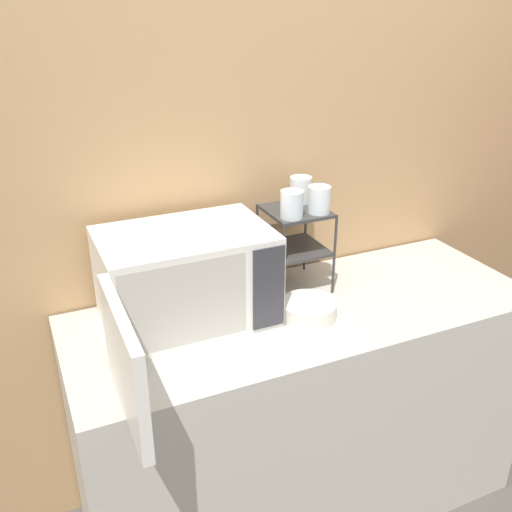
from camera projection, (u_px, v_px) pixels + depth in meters
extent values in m
cube|color=tan|center=(265.00, 181.00, 2.18)|extent=(8.00, 0.06, 2.60)
cube|color=#B7B2A8|center=(302.00, 411.00, 2.23)|extent=(1.70, 0.64, 0.93)
cube|color=silver|center=(186.00, 277.00, 1.90)|extent=(0.56, 0.37, 0.33)
cube|color=#B7B2A8|center=(185.00, 305.00, 1.73)|extent=(0.40, 0.01, 0.28)
cube|color=#333338|center=(269.00, 288.00, 1.83)|extent=(0.11, 0.01, 0.29)
cube|color=silver|center=(124.00, 363.00, 1.46)|extent=(0.04, 0.43, 0.31)
cylinder|color=#333333|center=(283.00, 265.00, 2.00)|extent=(0.01, 0.01, 0.31)
cylinder|color=#333333|center=(334.00, 255.00, 2.08)|extent=(0.01, 0.01, 0.31)
cylinder|color=#333333|center=(257.00, 243.00, 2.19)|extent=(0.01, 0.01, 0.31)
cylinder|color=#333333|center=(305.00, 234.00, 2.27)|extent=(0.01, 0.01, 0.31)
cube|color=#333333|center=(295.00, 249.00, 2.13)|extent=(0.21, 0.22, 0.01)
cube|color=#333333|center=(296.00, 211.00, 2.07)|extent=(0.21, 0.22, 0.01)
cylinder|color=silver|center=(292.00, 204.00, 1.97)|extent=(0.08, 0.08, 0.10)
cylinder|color=silver|center=(301.00, 190.00, 2.12)|extent=(0.08, 0.08, 0.10)
cylinder|color=silver|center=(319.00, 199.00, 2.02)|extent=(0.08, 0.08, 0.10)
cylinder|color=silver|center=(308.00, 316.00, 1.98)|extent=(0.11, 0.11, 0.01)
cylinder|color=silver|center=(309.00, 309.00, 1.97)|extent=(0.19, 0.19, 0.06)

